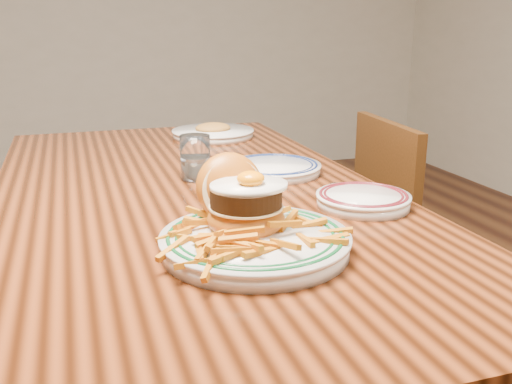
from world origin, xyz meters
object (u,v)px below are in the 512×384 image
object	(u,v)px
main_plate	(251,225)
side_plate	(363,199)
table	(192,226)
chair_right	(414,246)

from	to	relation	value
main_plate	side_plate	distance (m)	0.32
table	main_plate	bearing A→B (deg)	-86.33
main_plate	side_plate	bearing A→B (deg)	20.69
side_plate	table	bearing A→B (deg)	161.75
table	main_plate	size ratio (longest dim) A/B	4.91
chair_right	side_plate	world-z (taller)	chair_right
table	chair_right	bearing A→B (deg)	13.94
table	side_plate	bearing A→B (deg)	-37.46
table	main_plate	world-z (taller)	main_plate
table	side_plate	distance (m)	0.40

